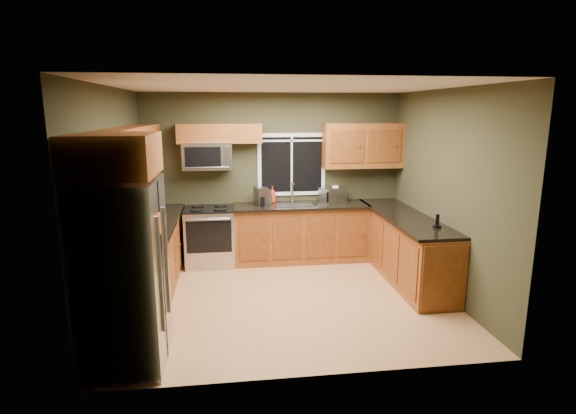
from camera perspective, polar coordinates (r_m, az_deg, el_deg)
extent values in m
plane|color=#B5804F|center=(6.04, -0.04, -11.45)|extent=(4.20, 4.20, 0.00)
plane|color=white|center=(5.54, -0.04, 15.07)|extent=(4.20, 4.20, 0.00)
plane|color=#34331F|center=(7.40, -1.86, 3.85)|extent=(4.20, 0.00, 4.20)
plane|color=#34331F|center=(3.91, 3.42, -3.74)|extent=(4.20, 0.00, 4.20)
plane|color=#34331F|center=(5.76, -21.24, 0.63)|extent=(0.00, 3.60, 3.60)
plane|color=#34331F|center=(6.26, 19.39, 1.64)|extent=(0.00, 3.60, 3.60)
cube|color=white|center=(7.40, 0.46, 5.41)|extent=(1.12, 0.03, 1.02)
cube|color=black|center=(7.39, 0.47, 5.40)|extent=(1.00, 0.01, 0.90)
cube|color=white|center=(7.38, 0.48, 5.40)|extent=(0.03, 0.01, 0.90)
cube|color=white|center=(7.34, 0.49, 8.42)|extent=(1.00, 0.01, 0.03)
cube|color=brown|center=(6.37, -16.99, -6.39)|extent=(0.60, 2.65, 0.90)
cube|color=black|center=(6.24, -17.03, -2.29)|extent=(0.65, 2.65, 0.04)
cube|color=brown|center=(7.35, 1.65, -3.39)|extent=(2.17, 0.60, 0.90)
cube|color=black|center=(7.21, 1.70, 0.16)|extent=(2.17, 0.65, 0.04)
cube|color=brown|center=(6.83, 14.54, -4.99)|extent=(0.60, 2.50, 0.90)
cube|color=brown|center=(5.75, 19.24, -8.57)|extent=(0.56, 0.02, 0.82)
cube|color=black|center=(6.70, 14.55, -1.16)|extent=(0.65, 2.50, 0.04)
cube|color=brown|center=(6.11, -19.07, 6.25)|extent=(0.33, 2.65, 0.72)
cube|color=brown|center=(7.13, -8.67, 9.22)|extent=(1.30, 0.33, 0.30)
cube|color=brown|center=(7.47, 9.48, 7.70)|extent=(1.30, 0.33, 0.72)
cube|color=brown|center=(4.33, -21.24, 6.19)|extent=(0.72, 0.90, 0.38)
cube|color=#B7B7BC|center=(4.57, -20.14, -8.03)|extent=(0.72, 0.90, 1.80)
cube|color=slate|center=(4.30, -15.90, -8.31)|extent=(0.03, 0.04, 1.10)
cube|color=slate|center=(4.67, -15.21, -6.61)|extent=(0.03, 0.04, 1.10)
cube|color=black|center=(4.50, -15.57, -8.02)|extent=(0.01, 0.02, 1.78)
cube|color=red|center=(4.26, -16.06, -2.15)|extent=(0.01, 0.14, 0.20)
cube|color=#B7B7BC|center=(7.24, -9.86, -3.80)|extent=(0.76, 0.65, 0.90)
cube|color=black|center=(7.13, -10.00, -0.28)|extent=(0.76, 0.64, 0.03)
cube|color=black|center=(6.90, -10.00, -3.75)|extent=(0.68, 0.02, 0.50)
cylinder|color=slate|center=(6.81, -10.09, -1.61)|extent=(0.64, 0.04, 0.04)
cylinder|color=black|center=(7.00, -11.52, -0.37)|extent=(0.20, 0.20, 0.01)
cylinder|color=black|center=(6.98, -8.57, -0.29)|extent=(0.20, 0.20, 0.01)
cylinder|color=black|center=(7.27, -11.38, 0.11)|extent=(0.20, 0.20, 0.01)
cylinder|color=black|center=(7.26, -8.54, 0.19)|extent=(0.20, 0.20, 0.01)
cube|color=#B7B7BC|center=(7.14, -10.20, 6.43)|extent=(0.76, 0.38, 0.42)
cube|color=black|center=(6.95, -10.76, 6.26)|extent=(0.54, 0.01, 0.30)
cube|color=slate|center=(6.94, -7.69, 6.35)|extent=(0.10, 0.01, 0.30)
cylinder|color=slate|center=(6.95, -10.22, 4.95)|extent=(0.66, 0.02, 0.02)
cube|color=slate|center=(7.20, 0.79, 0.26)|extent=(0.60, 0.42, 0.02)
cylinder|color=#B7B7BC|center=(7.36, 0.57, 1.91)|extent=(0.03, 0.03, 0.34)
cylinder|color=#B7B7BC|center=(7.25, 0.66, 3.04)|extent=(0.03, 0.18, 0.03)
cube|color=#B7B7BC|center=(7.43, 5.69, 1.56)|extent=(0.47, 0.42, 0.24)
cube|color=black|center=(7.29, 5.96, 1.34)|extent=(0.30, 0.15, 0.16)
cube|color=slate|center=(7.14, -3.44, 1.37)|extent=(0.24, 0.26, 0.29)
cylinder|color=black|center=(7.07, -3.38, 0.71)|extent=(0.14, 0.14, 0.16)
cylinder|color=#B7B7BC|center=(7.21, -2.71, 1.29)|extent=(0.20, 0.20, 0.24)
cone|color=black|center=(7.18, -2.72, 2.42)|extent=(0.13, 0.13, 0.07)
cylinder|color=white|center=(7.50, 6.05, 1.73)|extent=(0.12, 0.12, 0.26)
cylinder|color=slate|center=(7.48, 6.07, 2.78)|extent=(0.02, 0.02, 0.04)
imported|color=red|center=(7.35, -1.98, 1.59)|extent=(0.11, 0.11, 0.27)
imported|color=white|center=(7.22, -2.68, 1.09)|extent=(0.16, 0.16, 0.19)
cube|color=black|center=(6.09, 18.38, -2.36)|extent=(0.08, 0.08, 0.04)
cube|color=black|center=(6.07, 18.44, -1.54)|extent=(0.04, 0.03, 0.14)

